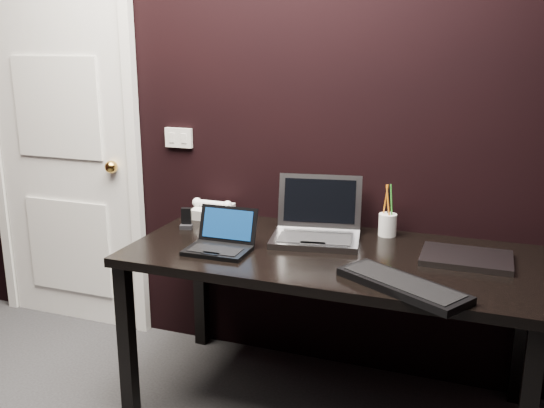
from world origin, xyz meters
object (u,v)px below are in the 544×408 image
(door, at_px, (63,145))
(closed_laptop, at_px, (466,258))
(silver_laptop, at_px, (316,228))
(pen_cup, at_px, (388,224))
(desk_phone, at_px, (213,210))
(netbook, at_px, (221,243))
(desk, at_px, (330,269))
(mobile_phone, at_px, (186,221))
(ext_keyboard, at_px, (402,285))

(door, bearing_deg, closed_laptop, -7.51)
(door, xyz_separation_m, closed_laptop, (2.19, -0.29, -0.29))
(silver_laptop, relative_size, pen_cup, 1.83)
(desk_phone, xyz_separation_m, pen_cup, (0.87, 0.02, 0.02))
(silver_laptop, height_order, pen_cup, silver_laptop)
(netbook, xyz_separation_m, pen_cup, (0.63, 0.45, 0.02))
(door, distance_m, desk_phone, 1.00)
(desk, xyz_separation_m, netbook, (-0.44, -0.14, 0.11))
(mobile_phone, relative_size, pen_cup, 0.41)
(desk_phone, bearing_deg, desk, -22.83)
(closed_laptop, height_order, pen_cup, pen_cup)
(desk_phone, bearing_deg, silver_laptop, -13.79)
(door, height_order, desk, door)
(silver_laptop, distance_m, mobile_phone, 0.63)
(netbook, distance_m, mobile_phone, 0.37)
(desk_phone, bearing_deg, door, 174.87)
(door, height_order, pen_cup, door)
(ext_keyboard, bearing_deg, door, 161.40)
(ext_keyboard, xyz_separation_m, mobile_phone, (-1.08, 0.38, 0.02))
(desk, height_order, desk_phone, desk_phone)
(desk, bearing_deg, pen_cup, 58.89)
(pen_cup, bearing_deg, desk, -121.11)
(desk, relative_size, silver_laptop, 3.87)
(door, xyz_separation_m, pen_cup, (1.83, -0.07, -0.25))
(ext_keyboard, bearing_deg, closed_laptop, 62.55)
(pen_cup, bearing_deg, closed_laptop, -31.70)
(mobile_phone, bearing_deg, ext_keyboard, -19.62)
(closed_laptop, bearing_deg, mobile_phone, 179.94)
(closed_laptop, bearing_deg, desk, -171.06)
(desk_phone, bearing_deg, pen_cup, 1.26)
(desk, relative_size, desk_phone, 7.77)
(door, bearing_deg, mobile_phone, -17.38)
(pen_cup, bearing_deg, door, 177.90)
(ext_keyboard, distance_m, mobile_phone, 1.14)
(silver_laptop, bearing_deg, door, 171.56)
(door, height_order, mobile_phone, door)
(ext_keyboard, distance_m, desk_phone, 1.19)
(ext_keyboard, bearing_deg, pen_cup, 104.94)
(netbook, bearing_deg, desk, 18.03)
(desk, relative_size, netbook, 6.38)
(desk_phone, height_order, pen_cup, pen_cup)
(desk_phone, bearing_deg, mobile_phone, -101.92)
(door, xyz_separation_m, desk, (1.65, -0.38, -0.38))
(desk_phone, bearing_deg, ext_keyboard, -29.53)
(netbook, height_order, pen_cup, pen_cup)
(desk, bearing_deg, closed_laptop, 8.94)
(silver_laptop, xyz_separation_m, mobile_phone, (-0.62, -0.06, -0.01))
(netbook, distance_m, desk_phone, 0.50)
(door, bearing_deg, ext_keyboard, -18.60)
(closed_laptop, height_order, desk_phone, desk_phone)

